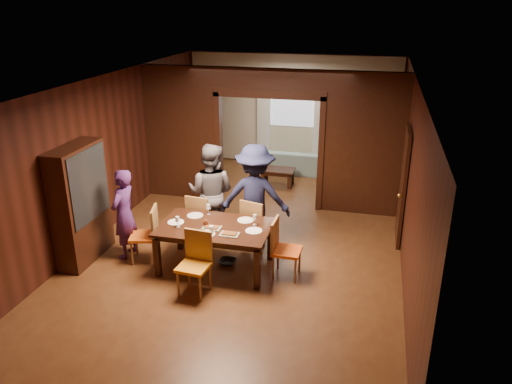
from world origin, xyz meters
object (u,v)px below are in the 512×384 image
(coffee_table, at_px, (278,177))
(chair_right, at_px, (287,249))
(person_grey, at_px, (211,193))
(sofa, at_px, (293,161))
(person_purple, at_px, (124,214))
(dining_table, at_px, (216,247))
(chair_far_r, at_px, (257,224))
(chair_near, at_px, (194,265))
(chair_far_l, at_px, (202,218))
(hutch, at_px, (81,204))
(person_navy, at_px, (255,197))
(chair_left, at_px, (144,234))

(coffee_table, xyz_separation_m, chair_right, (0.97, -4.07, 0.28))
(person_grey, xyz_separation_m, sofa, (0.80, 4.14, -0.63))
(person_purple, bearing_deg, dining_table, 93.45)
(person_purple, bearing_deg, chair_far_r, 114.82)
(person_purple, xyz_separation_m, sofa, (2.03, 5.12, -0.50))
(person_grey, relative_size, chair_near, 1.89)
(coffee_table, height_order, chair_far_l, chair_far_l)
(hutch, bearing_deg, dining_table, 4.96)
(person_grey, xyz_separation_m, hutch, (-1.88, -1.21, 0.09))
(person_grey, bearing_deg, dining_table, 113.67)
(person_navy, height_order, chair_near, person_navy)
(sofa, height_order, chair_right, chair_right)
(coffee_table, height_order, chair_near, chair_near)
(dining_table, bearing_deg, person_navy, 64.45)
(person_purple, xyz_separation_m, dining_table, (1.63, -0.04, -0.41))
(chair_right, height_order, chair_far_r, same)
(chair_left, relative_size, chair_right, 1.00)
(person_purple, distance_m, chair_far_l, 1.39)
(person_navy, bearing_deg, person_purple, 18.34)
(chair_near, bearing_deg, coffee_table, 91.86)
(person_grey, height_order, dining_table, person_grey)
(person_grey, height_order, chair_left, person_grey)
(person_purple, relative_size, chair_far_l, 1.62)
(chair_right, distance_m, chair_near, 1.51)
(person_navy, relative_size, hutch, 0.95)
(person_navy, relative_size, chair_right, 1.95)
(person_navy, relative_size, chair_left, 1.95)
(chair_left, bearing_deg, chair_right, 76.92)
(dining_table, xyz_separation_m, hutch, (-2.27, -0.20, 0.62))
(person_purple, distance_m, dining_table, 1.68)
(person_grey, height_order, sofa, person_grey)
(sofa, xyz_separation_m, chair_far_l, (-0.91, -4.35, 0.20))
(chair_far_l, xyz_separation_m, chair_near, (0.43, -1.62, 0.00))
(person_navy, height_order, chair_left, person_navy)
(chair_near, bearing_deg, sofa, 90.74)
(person_navy, xyz_separation_m, chair_left, (-1.70, -0.97, -0.46))
(dining_table, distance_m, chair_far_r, 0.96)
(person_purple, relative_size, chair_left, 1.62)
(chair_right, bearing_deg, person_navy, 40.46)
(person_navy, relative_size, coffee_table, 2.37)
(person_navy, bearing_deg, chair_left, 24.88)
(chair_left, relative_size, hutch, 0.48)
(person_navy, bearing_deg, coffee_table, -90.92)
(person_purple, height_order, chair_near, person_purple)
(chair_far_l, bearing_deg, chair_far_r, -172.80)
(chair_right, bearing_deg, coffee_table, 14.83)
(person_navy, bearing_deg, chair_right, 124.01)
(person_grey, bearing_deg, person_purple, 40.65)
(sofa, bearing_deg, person_grey, 80.02)
(chair_far_l, bearing_deg, hutch, 36.27)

